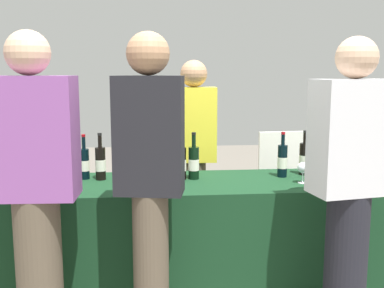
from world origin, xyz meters
The scene contains 19 objects.
ground_plane centered at (0.00, 0.00, 0.00)m, with size 12.00×12.00×0.00m, color slate.
tasting_table centered at (0.00, 0.00, 0.37)m, with size 2.61×0.68×0.74m, color #14381E.
wine_bottle_0 centered at (-0.71, 0.15, 0.84)m, with size 0.07×0.07×0.30m.
wine_bottle_1 centered at (-0.60, 0.12, 0.85)m, with size 0.07×0.07×0.31m.
wine_bottle_2 centered at (-0.39, 0.08, 0.84)m, with size 0.07×0.07×0.30m.
wine_bottle_3 centered at (-0.18, 0.12, 0.85)m, with size 0.07×0.07×0.32m.
wine_bottle_4 centered at (-0.07, 0.08, 0.85)m, with size 0.08×0.08×0.30m.
wine_bottle_5 centered at (0.02, 0.08, 0.85)m, with size 0.07×0.07×0.32m.
wine_bottle_6 centered at (0.63, 0.09, 0.85)m, with size 0.07×0.07×0.31m.
wine_bottle_7 centered at (0.80, 0.14, 0.85)m, with size 0.07×0.07×0.31m.
wine_glass_0 centered at (-0.94, -0.11, 0.84)m, with size 0.07×0.07×0.15m.
wine_glass_1 centered at (-0.36, -0.16, 0.85)m, with size 0.08×0.08×0.15m.
wine_glass_2 centered at (0.71, -0.11, 0.83)m, with size 0.07×0.07×0.14m.
ice_bucket centered at (0.94, 0.00, 0.83)m, with size 0.20×0.20×0.19m, color silver.
server_pouring centered at (0.07, 0.59, 0.84)m, with size 0.36×0.21×1.54m.
guest_0 centered at (-0.85, -0.59, 0.89)m, with size 0.44×0.26×1.65m.
guest_1 centered at (-0.27, -0.56, 0.91)m, with size 0.38×0.25×1.65m.
guest_2 centered at (0.79, -0.62, 0.88)m, with size 0.45×0.30×1.63m.
menu_board centered at (0.94, 0.94, 0.47)m, with size 0.55×0.03×0.94m, color white.
Camera 1 is at (-0.27, -2.92, 1.45)m, focal length 42.96 mm.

